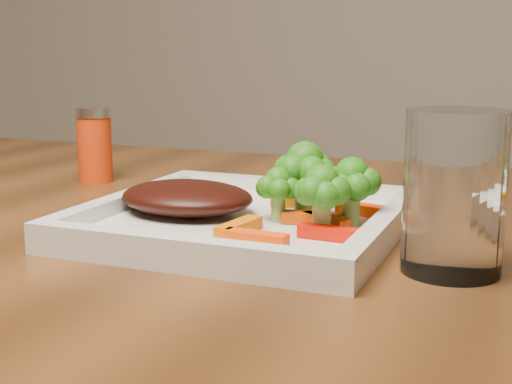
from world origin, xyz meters
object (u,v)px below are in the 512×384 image
at_px(steak, 187,197).
at_px(drinking_glass, 454,193).
at_px(plate, 246,225).
at_px(spice_shaker, 95,145).

relative_size(steak, drinking_glass, 1.06).
bearing_deg(steak, plate, 1.92).
xyz_separation_m(steak, spice_shaker, (-0.21, 0.16, 0.02)).
distance_m(plate, spice_shaker, 0.31).
xyz_separation_m(plate, spice_shaker, (-0.27, 0.15, 0.04)).
bearing_deg(plate, steak, -178.08).
relative_size(plate, drinking_glass, 2.25).
bearing_deg(plate, drinking_glass, -15.66).
height_order(plate, steak, steak).
bearing_deg(steak, spice_shaker, 143.24).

